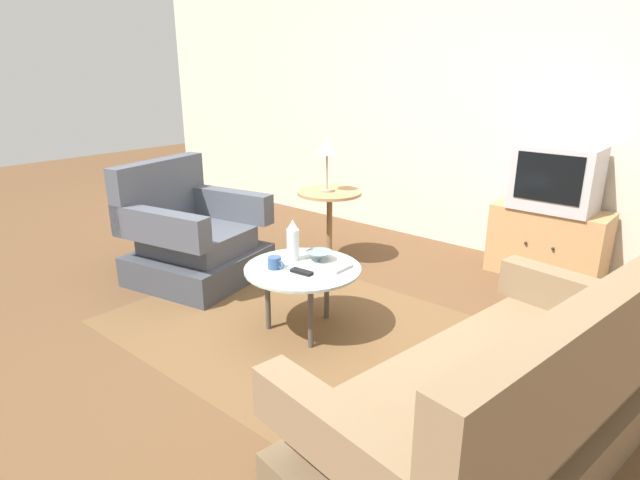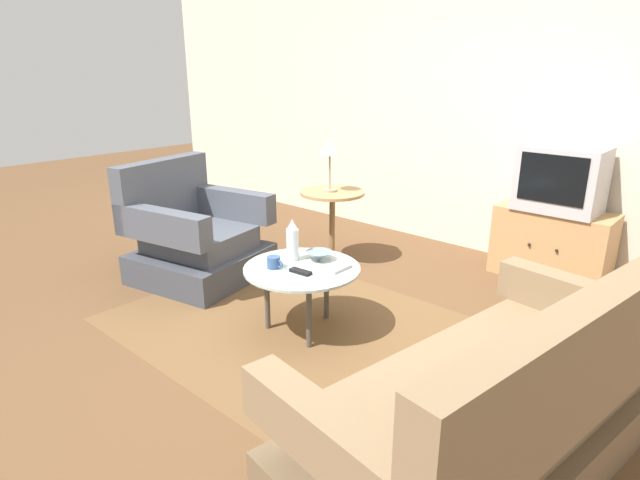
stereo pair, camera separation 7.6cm
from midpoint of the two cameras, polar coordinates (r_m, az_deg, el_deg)
name	(u,v)px [view 2 (the right image)]	position (r m, az deg, el deg)	size (l,w,h in m)	color
ground_plane	(313,337)	(3.45, -0.17, -10.48)	(16.00, 16.00, 0.00)	brown
back_wall	(492,103)	(5.02, 18.60, 13.91)	(9.00, 0.12, 2.70)	beige
area_rug	(303,329)	(3.54, -1.28, -9.65)	(2.47, 1.83, 0.00)	brown
armchair	(194,239)	(4.39, -13.04, 0.10)	(1.04, 1.07, 0.95)	#3E424B
couch	(495,409)	(2.45, 19.38, -16.99)	(1.15, 1.94, 0.92)	brown
coffee_table	(302,273)	(3.37, -1.35, -3.62)	(0.75, 0.75, 0.44)	#B2C6C1
side_table	(332,211)	(4.56, 1.82, 3.18)	(0.56, 0.56, 0.64)	tan
tv_stand	(552,244)	(4.67, 24.34, -0.44)	(0.88, 0.43, 0.58)	tan
television	(561,179)	(4.52, 25.18, 6.04)	(0.61, 0.42, 0.51)	#B7B7BC
table_lamp	(330,150)	(4.45, 1.58, 9.77)	(0.19, 0.19, 0.44)	#9E937A
vase	(293,241)	(3.44, -2.37, -0.06)	(0.08, 0.08, 0.28)	white
mug	(274,262)	(3.34, -4.38, -2.44)	(0.13, 0.09, 0.08)	#335184
bowl	(319,256)	(3.47, 0.50, -1.73)	(0.18, 0.18, 0.06)	slate
tv_remote_dark	(300,272)	(3.26, -1.47, -3.46)	(0.15, 0.06, 0.02)	black
tv_remote_silver	(341,269)	(3.31, 2.98, -3.15)	(0.05, 0.17, 0.02)	#B2B2B7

